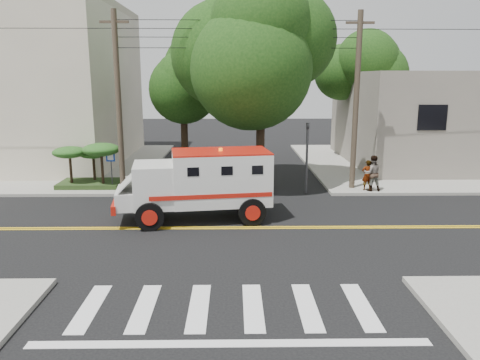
{
  "coord_description": "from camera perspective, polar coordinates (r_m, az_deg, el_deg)",
  "views": [
    {
      "loc": [
        0.11,
        -17.57,
        5.79
      ],
      "look_at": [
        0.38,
        1.5,
        1.6
      ],
      "focal_mm": 35.0,
      "sensor_mm": 36.0,
      "label": 1
    }
  ],
  "objects": [
    {
      "name": "sidewalk_nw",
      "position": [
        34.39,
        -24.11,
        1.74
      ],
      "size": [
        17.0,
        17.0,
        0.15
      ],
      "primitive_type": "cube",
      "color": "gray",
      "rests_on": "ground"
    },
    {
      "name": "building_left",
      "position": [
        36.12,
        -26.85,
        10.07
      ],
      "size": [
        16.0,
        14.0,
        10.0
      ],
      "primitive_type": "cube",
      "color": "#C1B69E",
      "rests_on": "sidewalk_nw"
    },
    {
      "name": "tree_left",
      "position": [
        29.48,
        -6.37,
        12.2
      ],
      "size": [
        4.48,
        4.2,
        7.7
      ],
      "color": "black",
      "rests_on": "ground"
    },
    {
      "name": "tree_main",
      "position": [
        23.89,
        3.73,
        15.75
      ],
      "size": [
        6.08,
        5.7,
        9.85
      ],
      "color": "black",
      "rests_on": "ground"
    },
    {
      "name": "building_right",
      "position": [
        35.0,
        24.57,
        6.96
      ],
      "size": [
        14.0,
        12.0,
        6.0
      ],
      "primitive_type": "cube",
      "color": "slate",
      "rests_on": "sidewalk_ne"
    },
    {
      "name": "pedestrian_a",
      "position": [
        24.66,
        15.26,
        0.58
      ],
      "size": [
        0.58,
        0.4,
        1.56
      ],
      "primitive_type": "imported",
      "rotation": [
        0.0,
        0.0,
        3.18
      ],
      "color": "gray",
      "rests_on": "sidewalk_ne"
    },
    {
      "name": "armored_truck",
      "position": [
        19.24,
        -4.76,
        -0.13
      ],
      "size": [
        6.58,
        3.29,
        2.87
      ],
      "rotation": [
        0.0,
        0.0,
        0.15
      ],
      "color": "silver",
      "rests_on": "ground"
    },
    {
      "name": "accessibility_sign",
      "position": [
        24.96,
        -15.44,
        1.73
      ],
      "size": [
        0.45,
        0.1,
        2.02
      ],
      "color": "#3F3F42",
      "rests_on": "ground"
    },
    {
      "name": "sidewalk_ne",
      "position": [
        34.31,
        22.2,
        1.88
      ],
      "size": [
        17.0,
        17.0,
        0.15
      ],
      "primitive_type": "cube",
      "color": "gray",
      "rests_on": "ground"
    },
    {
      "name": "utility_pole_right",
      "position": [
        24.59,
        13.96,
        9.02
      ],
      "size": [
        0.28,
        0.28,
        9.0
      ],
      "primitive_type": "cylinder",
      "color": "#382D23",
      "rests_on": "ground"
    },
    {
      "name": "pedestrian_b",
      "position": [
        24.57,
        15.84,
        0.81
      ],
      "size": [
        0.88,
        0.69,
        1.81
      ],
      "primitive_type": "imported",
      "rotation": [
        0.0,
        0.0,
        3.14
      ],
      "color": "gray",
      "rests_on": "sidewalk_ne"
    },
    {
      "name": "ground",
      "position": [
        18.5,
        -1.1,
        -5.85
      ],
      "size": [
        100.0,
        100.0,
        0.0
      ],
      "primitive_type": "plane",
      "color": "black",
      "rests_on": "ground"
    },
    {
      "name": "utility_pole_left",
      "position": [
        24.28,
        -14.58,
        8.95
      ],
      "size": [
        0.28,
        0.28,
        9.0
      ],
      "primitive_type": "cylinder",
      "color": "#382D23",
      "rests_on": "ground"
    },
    {
      "name": "palm_planter",
      "position": [
        25.68,
        -17.89,
        2.5
      ],
      "size": [
        3.52,
        2.63,
        2.36
      ],
      "color": "#1E3314",
      "rests_on": "sidewalk_nw"
    },
    {
      "name": "tree_right",
      "position": [
        34.46,
        14.23,
        12.53
      ],
      "size": [
        4.8,
        4.5,
        8.2
      ],
      "color": "black",
      "rests_on": "ground"
    },
    {
      "name": "traffic_signal",
      "position": [
        23.73,
        8.17,
        3.63
      ],
      "size": [
        0.15,
        0.18,
        3.6
      ],
      "color": "#3F3F42",
      "rests_on": "ground"
    }
  ]
}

